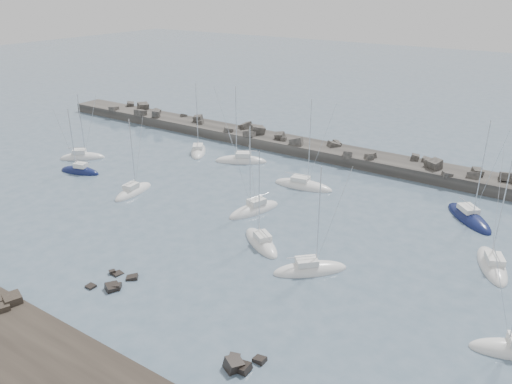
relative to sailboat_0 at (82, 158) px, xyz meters
The scene contains 16 objects.
ground 39.63m from the sailboat_0, 20.65° to the right, with size 400.00×400.00×0.00m, color #485E71.
rock_shelf 51.40m from the sailboat_0, 44.38° to the right, with size 140.00×12.40×1.92m.
rock_cluster_near 41.15m from the sailboat_0, 34.07° to the right, with size 3.59×4.59×1.15m.
rock_cluster_far 57.15m from the sailboat_0, 26.61° to the right, with size 3.00×3.18×1.59m.
breakwater 38.51m from the sailboat_0, 38.57° to the left, with size 115.00×7.83×5.02m.
sailboat_0 is the anchor object (origin of this frame).
sailboat_1 19.72m from the sailboat_0, 43.76° to the left, with size 6.99×8.20×13.05m.
sailboat_2 6.92m from the sailboat_0, 41.44° to the right, with size 7.20×3.79×11.17m.
sailboat_3 19.19m from the sailboat_0, 17.22° to the right, with size 2.99×7.47×11.64m.
sailboat_4 38.67m from the sailboat_0, 14.77° to the left, with size 9.28×3.94×14.09m.
sailboat_5 42.49m from the sailboat_0, 10.87° to the right, with size 7.58×6.12×12.02m.
sailboat_6 36.14m from the sailboat_0, ahead, with size 4.81×8.29×12.67m.
sailboat_7 50.17m from the sailboat_0, 11.56° to the right, with size 7.42×7.28×12.57m.
sailboat_8 61.36m from the sailboat_0, 11.36° to the left, with size 8.20×8.53×14.20m.
sailboat_10 64.86m from the sailboat_0, ahead, with size 5.51×8.49×12.91m.
sailboat_13 27.17m from the sailboat_0, 30.20° to the left, with size 8.86×6.58×13.73m.
Camera 1 is at (32.25, -36.40, 28.12)m, focal length 35.00 mm.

